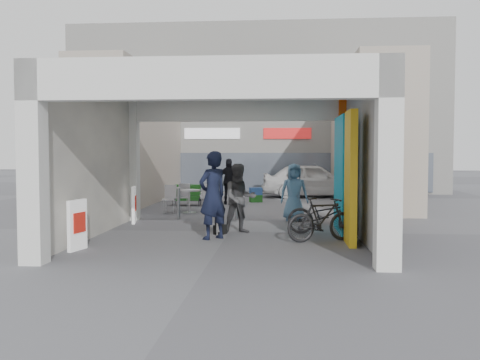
# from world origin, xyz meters

# --- Properties ---
(ground) EXTENTS (90.00, 90.00, 0.00)m
(ground) POSITION_xyz_m (0.00, 0.00, 0.00)
(ground) COLOR slate
(ground) RESTS_ON ground
(arcade_canopy) EXTENTS (6.40, 6.45, 6.40)m
(arcade_canopy) POSITION_xyz_m (0.54, -0.82, 2.30)
(arcade_canopy) COLOR silver
(arcade_canopy) RESTS_ON ground
(far_building) EXTENTS (18.00, 4.08, 8.00)m
(far_building) POSITION_xyz_m (-0.00, 13.99, 3.99)
(far_building) COLOR white
(far_building) RESTS_ON ground
(plaza_bldg_left) EXTENTS (2.00, 9.00, 5.00)m
(plaza_bldg_left) POSITION_xyz_m (-4.50, 7.50, 2.50)
(plaza_bldg_left) COLOR #A49988
(plaza_bldg_left) RESTS_ON ground
(plaza_bldg_right) EXTENTS (2.00, 9.00, 5.00)m
(plaza_bldg_right) POSITION_xyz_m (4.50, 7.50, 2.50)
(plaza_bldg_right) COLOR #A49988
(plaza_bldg_right) RESTS_ON ground
(bollard_left) EXTENTS (0.09, 0.09, 0.91)m
(bollard_left) POSITION_xyz_m (-1.71, 2.34, 0.45)
(bollard_left) COLOR gray
(bollard_left) RESTS_ON ground
(bollard_center) EXTENTS (0.09, 0.09, 0.82)m
(bollard_center) POSITION_xyz_m (-0.03, 2.42, 0.41)
(bollard_center) COLOR gray
(bollard_center) RESTS_ON ground
(bollard_right) EXTENTS (0.09, 0.09, 0.89)m
(bollard_right) POSITION_xyz_m (1.65, 2.59, 0.45)
(bollard_right) COLOR gray
(bollard_right) RESTS_ON ground
(advert_board_near) EXTENTS (0.21, 0.55, 1.00)m
(advert_board_near) POSITION_xyz_m (-2.75, -2.69, 0.51)
(advert_board_near) COLOR white
(advert_board_near) RESTS_ON ground
(advert_board_far) EXTENTS (0.19, 0.55, 1.00)m
(advert_board_far) POSITION_xyz_m (-2.75, 1.34, 0.51)
(advert_board_far) COLOR white
(advert_board_far) RESTS_ON ground
(cafe_set) EXTENTS (1.47, 1.19, 0.89)m
(cafe_set) POSITION_xyz_m (-1.80, 4.21, 0.31)
(cafe_set) COLOR #B1B1B6
(cafe_set) RESTS_ON ground
(produce_stand) EXTENTS (1.14, 0.61, 0.75)m
(produce_stand) POSITION_xyz_m (-2.17, 6.24, 0.30)
(produce_stand) COLOR black
(produce_stand) RESTS_ON ground
(crate_stack) EXTENTS (0.54, 0.47, 0.56)m
(crate_stack) POSITION_xyz_m (0.25, 7.75, 0.28)
(crate_stack) COLOR #1D5F1B
(crate_stack) RESTS_ON ground
(border_collie) EXTENTS (0.22, 0.43, 0.59)m
(border_collie) POSITION_xyz_m (-0.18, -0.48, 0.23)
(border_collie) COLOR black
(border_collie) RESTS_ON ground
(man_with_dog) EXTENTS (0.84, 0.84, 1.96)m
(man_with_dog) POSITION_xyz_m (-0.26, -1.14, 0.98)
(man_with_dog) COLOR black
(man_with_dog) RESTS_ON ground
(man_back_turned) EXTENTS (0.95, 0.83, 1.66)m
(man_back_turned) POSITION_xyz_m (0.26, -0.16, 0.83)
(man_back_turned) COLOR #3D3D40
(man_back_turned) RESTS_ON ground
(man_elderly) EXTENTS (0.85, 0.62, 1.62)m
(man_elderly) POSITION_xyz_m (1.61, 2.19, 0.81)
(man_elderly) COLOR #5682A7
(man_elderly) RESTS_ON ground
(man_crates) EXTENTS (1.05, 0.56, 1.70)m
(man_crates) POSITION_xyz_m (-0.68, 6.80, 0.85)
(man_crates) COLOR black
(man_crates) RESTS_ON ground
(bicycle_front) EXTENTS (1.90, 0.99, 0.95)m
(bicycle_front) POSITION_xyz_m (2.30, -0.31, 0.48)
(bicycle_front) COLOR black
(bicycle_front) RESTS_ON ground
(bicycle_rear) EXTENTS (1.67, 1.04, 0.97)m
(bicycle_rear) POSITION_xyz_m (2.14, -1.27, 0.49)
(bicycle_rear) COLOR black
(bicycle_rear) RESTS_ON ground
(white_van) EXTENTS (4.45, 2.07, 1.47)m
(white_van) POSITION_xyz_m (2.56, 10.15, 0.74)
(white_van) COLOR silver
(white_van) RESTS_ON ground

